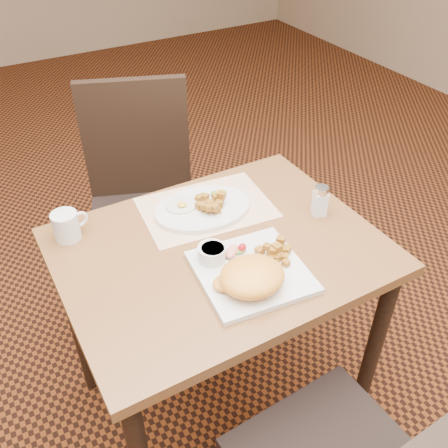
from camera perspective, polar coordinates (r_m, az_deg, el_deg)
ground at (r=2.00m, az=-0.37°, el=-19.20°), size 8.00×8.00×0.00m
table at (r=1.50m, az=-0.47°, el=-5.76°), size 0.90×0.70×0.75m
chair_far at (r=2.05m, az=-9.41°, el=3.58°), size 0.54×0.55×0.97m
placemat at (r=1.57m, az=-2.03°, el=1.88°), size 0.43×0.32×0.00m
plate_square at (r=1.34m, az=3.12°, el=-5.49°), size 0.31×0.31×0.02m
plate_oval at (r=1.55m, az=-2.45°, el=1.77°), size 0.33×0.25×0.02m
hollandaise_mound at (r=1.27m, az=3.15°, el=-6.07°), size 0.18×0.15×0.06m
ramekin at (r=1.35m, az=-1.41°, el=-3.31°), size 0.08×0.08×0.04m
garnish_sq at (r=1.38m, az=1.36°, el=-3.02°), size 0.08×0.06×0.03m
fried_egg at (r=1.56m, az=-4.93°, el=2.25°), size 0.10×0.10×0.02m
garnish_ov at (r=1.59m, az=-0.56°, el=3.57°), size 0.06×0.05×0.02m
salt_shaker at (r=1.55m, az=10.93°, el=2.66°), size 0.05×0.05×0.10m
coffee_mug at (r=1.50m, az=-17.53°, el=-0.18°), size 0.11×0.08×0.09m
home_fries_sq at (r=1.37m, az=5.99°, el=-3.35°), size 0.10×0.10×0.04m
home_fries_ov at (r=1.54m, az=-1.66°, el=2.36°), size 0.10×0.12×0.04m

